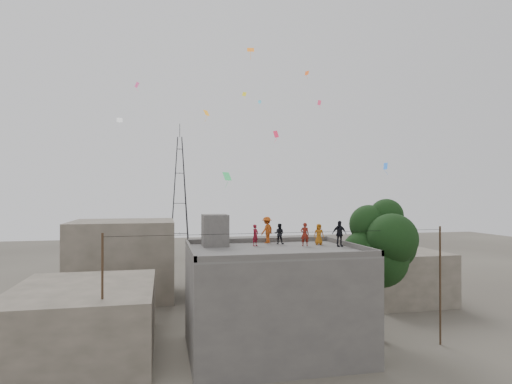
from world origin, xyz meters
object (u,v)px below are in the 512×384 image
Objects in this scene: person_red_adult at (305,234)px; person_dark_adult at (339,234)px; transmission_tower at (180,197)px; tree at (382,245)px; stair_head_box at (215,230)px.

person_dark_adult is at bearing 175.59° from person_red_adult.
transmission_tower reaches higher than person_dark_adult.
person_red_adult is (-5.00, 0.65, 0.74)m from tree.
person_red_adult is at bearing 157.18° from person_dark_adult.
stair_head_box is 0.22× the size of tree.
person_dark_adult is at bearing -78.00° from transmission_tower.
tree is 5.58× the size of person_dark_adult.
stair_head_box is 37.46m from transmission_tower.
stair_head_box is at bearing -88.77° from transmission_tower.
stair_head_box reaches higher than person_dark_adult.
person_dark_adult is (2.03, -0.75, 0.07)m from person_red_adult.
transmission_tower is (-11.37, 39.40, 2.97)m from tree.
transmission_tower is at bearing 91.23° from stair_head_box.
stair_head_box is 1.35× the size of person_red_adult.
person_red_adult is at bearing -80.67° from transmission_tower.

